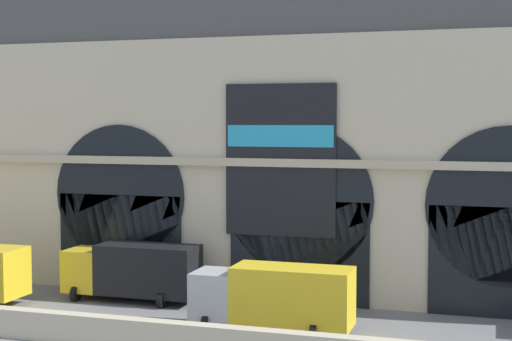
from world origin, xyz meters
The scene contains 4 objects.
ground_plane centered at (0.00, 0.00, 0.00)m, with size 200.00×200.00×0.00m, color slate.
station_building centered at (0.04, 7.34, 8.63)m, with size 44.62×5.09×17.76m.
box_truck_midwest centered at (-8.76, 2.88, 1.70)m, with size 7.50×2.91×3.12m.
box_truck_center centered at (0.30, -0.88, 1.70)m, with size 7.50×2.91×3.12m.
Camera 1 is at (10.04, -34.71, 9.83)m, focal length 54.09 mm.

